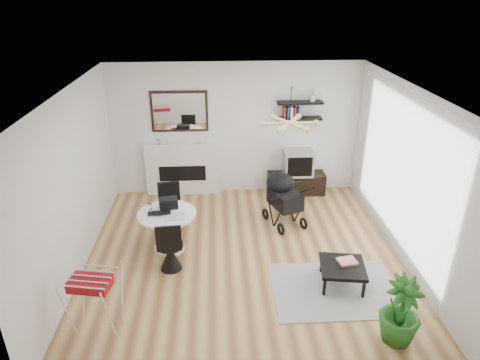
{
  "coord_description": "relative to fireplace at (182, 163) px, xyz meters",
  "views": [
    {
      "loc": [
        -0.39,
        -5.75,
        4.03
      ],
      "look_at": [
        -0.03,
        0.4,
        1.2
      ],
      "focal_mm": 32.0,
      "sensor_mm": 36.0,
      "label": 1
    }
  ],
  "objects": [
    {
      "name": "floor",
      "position": [
        1.1,
        -2.42,
        -0.69
      ],
      "size": [
        5.0,
        5.0,
        0.0
      ],
      "primitive_type": "plane",
      "color": "brown",
      "rests_on": "ground"
    },
    {
      "name": "ceiling",
      "position": [
        1.1,
        -2.42,
        2.01
      ],
      "size": [
        5.0,
        5.0,
        0.0
      ],
      "primitive_type": "plane",
      "color": "white",
      "rests_on": "wall_back"
    },
    {
      "name": "wall_back",
      "position": [
        1.1,
        0.08,
        0.66
      ],
      "size": [
        5.0,
        0.0,
        5.0
      ],
      "primitive_type": "plane",
      "rotation": [
        1.57,
        0.0,
        0.0
      ],
      "color": "white",
      "rests_on": "floor"
    },
    {
      "name": "wall_left",
      "position": [
        -1.4,
        -2.42,
        0.66
      ],
      "size": [
        0.0,
        5.0,
        5.0
      ],
      "primitive_type": "plane",
      "rotation": [
        1.57,
        0.0,
        1.57
      ],
      "color": "white",
      "rests_on": "floor"
    },
    {
      "name": "wall_right",
      "position": [
        3.6,
        -2.42,
        0.66
      ],
      "size": [
        0.0,
        5.0,
        5.0
      ],
      "primitive_type": "plane",
      "rotation": [
        1.57,
        0.0,
        -1.57
      ],
      "color": "white",
      "rests_on": "floor"
    },
    {
      "name": "sheer_curtain",
      "position": [
        3.5,
        -2.22,
        0.66
      ],
      "size": [
        0.04,
        3.6,
        2.6
      ],
      "primitive_type": "cube",
      "color": "white",
      "rests_on": "wall_right"
    },
    {
      "name": "fireplace",
      "position": [
        0.0,
        0.0,
        0.0
      ],
      "size": [
        1.5,
        0.17,
        2.16
      ],
      "color": "white",
      "rests_on": "floor"
    },
    {
      "name": "shelf_lower",
      "position": [
        2.36,
        -0.05,
        0.91
      ],
      "size": [
        0.9,
        0.25,
        0.04
      ],
      "primitive_type": "cube",
      "color": "black",
      "rests_on": "wall_back"
    },
    {
      "name": "shelf_upper",
      "position": [
        2.36,
        -0.05,
        1.23
      ],
      "size": [
        0.9,
        0.25,
        0.04
      ],
      "primitive_type": "cube",
      "color": "black",
      "rests_on": "wall_back"
    },
    {
      "name": "pendant_lamp",
      "position": [
        1.8,
        -2.12,
        1.46
      ],
      "size": [
        0.9,
        0.9,
        0.1
      ],
      "primitive_type": null,
      "color": "tan",
      "rests_on": "ceiling"
    },
    {
      "name": "tv_console",
      "position": [
        2.36,
        -0.14,
        -0.46
      ],
      "size": [
        1.18,
        0.41,
        0.44
      ],
      "primitive_type": "cube",
      "color": "black",
      "rests_on": "floor"
    },
    {
      "name": "crt_tv",
      "position": [
        2.37,
        -0.14,
        0.01
      ],
      "size": [
        0.59,
        0.51,
        0.51
      ],
      "color": "#ABAAAD",
      "rests_on": "tv_console"
    },
    {
      "name": "dining_table",
      "position": [
        -0.11,
        -2.12,
        -0.23
      ],
      "size": [
        0.94,
        0.94,
        0.69
      ],
      "color": "white",
      "rests_on": "floor"
    },
    {
      "name": "laptop",
      "position": [
        -0.22,
        -2.2,
        0.02
      ],
      "size": [
        0.38,
        0.26,
        0.03
      ],
      "primitive_type": "imported",
      "rotation": [
        0.0,
        0.0,
        0.08
      ],
      "color": "black",
      "rests_on": "dining_table"
    },
    {
      "name": "black_bag",
      "position": [
        -0.1,
        -1.95,
        0.09
      ],
      "size": [
        0.32,
        0.23,
        0.18
      ],
      "primitive_type": "cube",
      "rotation": [
        0.0,
        0.0,
        0.21
      ],
      "color": "black",
      "rests_on": "dining_table"
    },
    {
      "name": "newspaper",
      "position": [
        0.02,
        -2.24,
        0.01
      ],
      "size": [
        0.34,
        0.28,
        0.01
      ],
      "primitive_type": "cube",
      "rotation": [
        0.0,
        0.0,
        0.06
      ],
      "color": "silver",
      "rests_on": "dining_table"
    },
    {
      "name": "drinking_glass",
      "position": [
        -0.39,
        -1.97,
        0.05
      ],
      "size": [
        0.06,
        0.06,
        0.09
      ],
      "primitive_type": "cylinder",
      "color": "white",
      "rests_on": "dining_table"
    },
    {
      "name": "chair_far",
      "position": [
        -0.12,
        -1.54,
        -0.4
      ],
      "size": [
        0.43,
        0.45,
        0.89
      ],
      "rotation": [
        0.0,
        0.0,
        0.14
      ],
      "color": "black",
      "rests_on": "floor"
    },
    {
      "name": "chair_near",
      "position": [
        -0.03,
        -2.66,
        -0.41
      ],
      "size": [
        0.41,
        0.43,
        0.86
      ],
      "rotation": [
        0.0,
        0.0,
        3.22
      ],
      "color": "black",
      "rests_on": "floor"
    },
    {
      "name": "drying_rack",
      "position": [
        -0.84,
        -3.89,
        -0.24
      ],
      "size": [
        0.65,
        0.62,
        0.85
      ],
      "rotation": [
        0.0,
        0.0,
        -0.19
      ],
      "color": "white",
      "rests_on": "floor"
    },
    {
      "name": "stroller",
      "position": [
        1.9,
        -1.33,
        -0.24
      ],
      "size": [
        0.78,
        0.95,
        1.04
      ],
      "rotation": [
        0.0,
        0.0,
        0.37
      ],
      "color": "black",
      "rests_on": "floor"
    },
    {
      "name": "rug",
      "position": [
        2.37,
        -3.3,
        -0.68
      ],
      "size": [
        1.8,
        1.3,
        0.01
      ],
      "primitive_type": "cube",
      "color": "#9C9C9C",
      "rests_on": "floor"
    },
    {
      "name": "coffee_table",
      "position": [
        2.49,
        -3.19,
        -0.39
      ],
      "size": [
        0.72,
        0.72,
        0.32
      ],
      "rotation": [
        0.0,
        0.0,
        -0.15
      ],
      "color": "black",
      "rests_on": "rug"
    },
    {
      "name": "magazines",
      "position": [
        2.57,
        -3.12,
        -0.33
      ],
      "size": [
        0.3,
        0.25,
        0.04
      ],
      "primitive_type": "cube",
      "rotation": [
        0.0,
        0.0,
        0.19
      ],
      "color": "#CD4133",
      "rests_on": "coffee_table"
    },
    {
      "name": "potted_plant",
      "position": [
        2.88,
        -4.28,
        -0.24
      ],
      "size": [
        0.64,
        0.64,
        0.89
      ],
      "primitive_type": "imported",
      "rotation": [
        0.0,
        0.0,
        0.35
      ],
      "color": "#20601B",
      "rests_on": "floor"
    }
  ]
}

